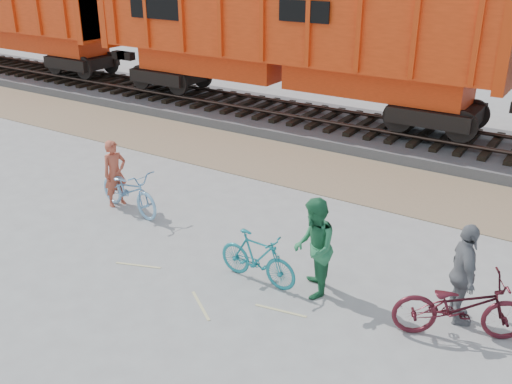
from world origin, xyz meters
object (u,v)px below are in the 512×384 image
hopper_car_center (288,32)px  bicycle_blue (129,190)px  hopper_car_left (0,7)px  bicycle_teal (257,258)px  bicycle_maroon (460,306)px  person_man (314,248)px  person_woman (464,274)px  person_solo (115,173)px

hopper_car_center → bicycle_blue: hopper_car_center is taller
hopper_car_left → bicycle_teal: (19.63, -9.03, -2.53)m
bicycle_teal → bicycle_maroon: (3.42, 0.36, 0.05)m
bicycle_maroon → person_man: (-2.42, -0.16, 0.35)m
bicycle_blue → bicycle_teal: size_ratio=1.23×
hopper_car_left → person_man: bearing=-23.2°
person_woman → hopper_car_left: bearing=43.1°
person_man → hopper_car_center: bearing=-176.1°
person_solo → hopper_car_left: bearing=77.5°
hopper_car_center → bicycle_blue: bearing=-85.7°
bicycle_teal → bicycle_maroon: bearing=-81.9°
bicycle_blue → bicycle_maroon: size_ratio=0.96×
bicycle_maroon → bicycle_teal: bearing=69.2°
hopper_car_left → bicycle_blue: hopper_car_left is taller
hopper_car_center → bicycle_teal: hopper_car_center is taller
bicycle_blue → bicycle_teal: (4.01, -0.92, -0.03)m
person_man → person_woman: person_man is taller
person_man → bicycle_maroon: bearing=65.1°
bicycle_maroon → hopper_car_left: bearing=42.7°
bicycle_teal → person_man: person_man is taller
hopper_car_left → bicycle_blue: size_ratio=7.19×
hopper_car_center → person_woman: (7.95, -8.28, -2.15)m
person_solo → person_woman: bearing=-76.5°
person_woman → hopper_car_center: bearing=16.8°
bicycle_maroon → person_man: person_man is taller
hopper_car_center → bicycle_teal: size_ratio=8.81×
bicycle_teal → person_solo: 4.64m
hopper_car_left → bicycle_maroon: bearing=-20.6°
bicycle_teal → person_woman: size_ratio=0.93×
bicycle_maroon → person_woman: bearing=-12.7°
bicycle_teal → bicycle_maroon: size_ratio=0.79×
hopper_car_left → person_man: 22.54m
hopper_car_center → person_solo: bearing=-89.2°
bicycle_teal → person_woman: (3.32, 0.76, 0.37)m
bicycle_blue → person_woman: size_ratio=1.14×
bicycle_blue → hopper_car_center: bearing=14.2°
person_solo → person_woman: size_ratio=0.91×
bicycle_maroon → hopper_car_center: bearing=16.1°
hopper_car_center → bicycle_teal: 10.46m
hopper_car_center → bicycle_blue: 8.51m
person_man → person_woman: size_ratio=1.03×
bicycle_maroon → person_solo: bearing=58.5°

